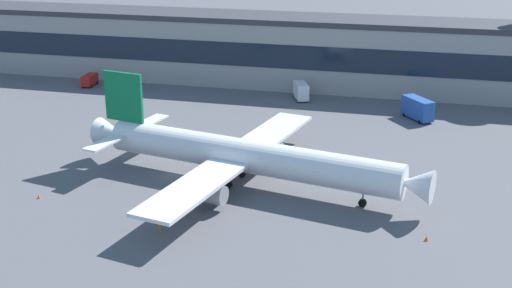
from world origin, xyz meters
TOP-DOWN VIEW (x-y plane):
  - ground_plane at (0.00, 0.00)m, footprint 600.00×600.00m
  - terminal_building at (0.00, 58.44)m, footprint 162.49×14.84m
  - airliner at (10.88, -0.76)m, footprint 52.95×45.72m
  - crew_van at (-38.74, 45.66)m, footprint 2.70×5.39m
  - stair_truck at (10.40, 46.29)m, footprint 4.44×6.46m
  - catering_truck at (34.77, 38.04)m, footprint 6.42×7.31m
  - traffic_cone_0 at (37.14, -12.05)m, footprint 0.50×0.50m
  - traffic_cone_1 at (-15.37, -12.91)m, footprint 0.44×0.44m
  - traffic_cone_2 at (4.63, -17.52)m, footprint 0.52×0.52m
  - traffic_cone_3 at (2.83, -15.20)m, footprint 0.45×0.45m

SIDE VIEW (x-z plane):
  - ground_plane at x=0.00m, z-range 0.00..0.00m
  - traffic_cone_1 at x=-15.37m, z-range 0.00..0.55m
  - traffic_cone_3 at x=2.83m, z-range 0.00..0.56m
  - traffic_cone_0 at x=37.14m, z-range 0.00..0.62m
  - traffic_cone_2 at x=4.63m, z-range 0.00..0.65m
  - crew_van at x=-38.74m, z-range 0.18..2.73m
  - stair_truck at x=10.40m, z-range 0.20..3.75m
  - catering_truck at x=34.77m, z-range 0.22..4.37m
  - airliner at x=10.88m, z-range -2.86..11.81m
  - terminal_building at x=0.00m, z-range 0.02..15.73m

